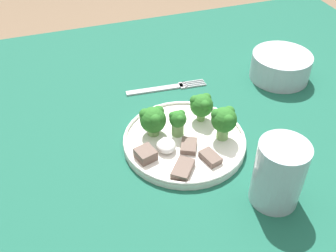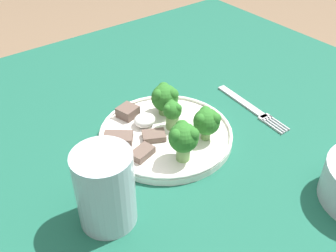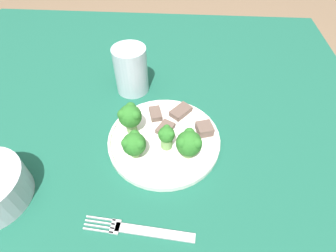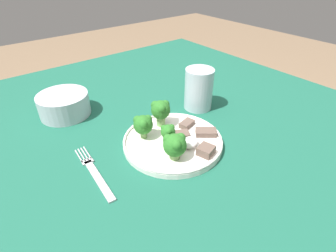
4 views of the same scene
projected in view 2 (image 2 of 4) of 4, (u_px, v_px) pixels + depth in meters
table at (187, 213)px, 0.68m from camera, size 1.17×1.15×0.77m
dinner_plate at (166, 134)px, 0.69m from camera, size 0.23×0.23×0.02m
fork at (250, 107)px, 0.77m from camera, size 0.03×0.18×0.00m
drinking_glass at (107, 194)px, 0.52m from camera, size 0.08×0.08×0.12m
broccoli_floret_near_rim_left at (184, 138)px, 0.61m from camera, size 0.05×0.05×0.07m
broccoli_floret_center_left at (172, 112)px, 0.68m from camera, size 0.03×0.03×0.05m
broccoli_floret_back_left at (207, 121)px, 0.65m from camera, size 0.05×0.05×0.06m
broccoli_floret_front_left at (165, 97)px, 0.71m from camera, size 0.05×0.05×0.06m
meat_slice_front_slice at (118, 138)px, 0.67m from camera, size 0.06×0.05×0.01m
meat_slice_middle_slice at (154, 136)px, 0.67m from camera, size 0.05×0.04×0.01m
meat_slice_rear_slice at (142, 153)px, 0.64m from camera, size 0.04×0.03×0.01m
meat_slice_edge_slice at (130, 111)px, 0.72m from camera, size 0.04×0.04×0.02m
sauce_dollop at (145, 120)px, 0.70m from camera, size 0.04×0.04×0.02m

